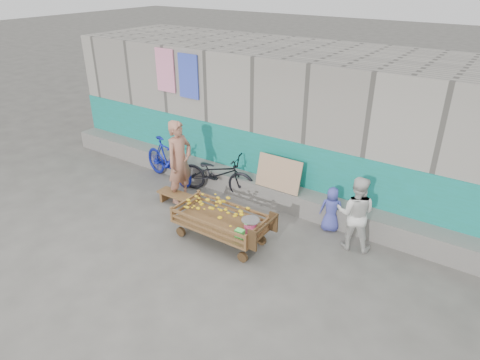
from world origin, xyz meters
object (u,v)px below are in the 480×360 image
Objects in this scene: vendor_man at (180,162)px; bicycle_blue at (168,160)px; child at (331,209)px; bicycle_dark at (217,174)px; woman at (355,213)px; bench at (179,197)px; banana_cart at (219,215)px.

bicycle_blue is at bearing 60.10° from vendor_man.
child is 0.53× the size of bicycle_blue.
child is (3.18, 0.71, -0.46)m from vendor_man.
child is 0.51× the size of bicycle_dark.
bench is at bearing -3.76° from woman.
vendor_man reaches higher than bicycle_blue.
vendor_man is 0.94m from bicycle_dark.
bicycle_dark reaches higher than bench.
banana_cart is 2.17m from child.
bicycle_blue reaches higher than bench.
woman is at bearing 29.05° from banana_cart.
banana_cart is at bearing -113.14° from vendor_man.
woman is (3.74, 0.40, -0.20)m from vendor_man.
bicycle_dark reaches higher than child.
bench is 0.56× the size of vendor_man.
banana_cart is at bearing -107.20° from bicycle_blue.
child is 4.08m from bicycle_blue.
vendor_man is 2.00× the size of child.
child is at bearing -103.09° from bicycle_dark.
vendor_man is at bearing -8.82° from child.
vendor_man is 1.06× the size of bicycle_blue.
vendor_man is at bearing 153.91° from banana_cart.
bench is at bearing 159.01° from banana_cart.
bench is 0.76m from vendor_man.
woman is at bearing 9.58° from bench.
bench is at bearing -149.92° from vendor_man.
bicycle_dark is at bearing 70.39° from bench.
bicycle_blue is at bearing 151.38° from banana_cart.
vendor_man is at bearing -111.43° from bicycle_blue.
bench is 0.72× the size of woman.
banana_cart is 1.83m from vendor_man.
woman is 0.82× the size of bicycle_blue.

